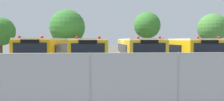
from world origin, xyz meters
TOP-DOWN VIEW (x-y plane):
  - ground_plane at (0.00, 0.00)m, footprint 160.00×160.00m
  - school_bus_0 at (-5.52, 0.18)m, footprint 2.69×9.77m
  - school_bus_1 at (-1.98, -0.06)m, footprint 2.63×10.11m
  - school_bus_2 at (1.89, 0.20)m, footprint 2.59×9.96m
  - school_bus_3 at (5.55, -0.02)m, footprint 2.70×9.67m
  - tree_0 at (-12.80, 7.60)m, footprint 3.31×3.31m
  - tree_1 at (-5.18, 7.87)m, footprint 4.20×4.20m
  - tree_2 at (4.77, 9.41)m, footprint 3.43×3.43m
  - tree_3 at (12.82, 8.09)m, footprint 3.56×3.56m
  - chainlink_fence at (0.09, -9.87)m, footprint 16.20×0.07m

SIDE VIEW (x-z plane):
  - ground_plane at x=0.00m, z-range 0.00..0.00m
  - chainlink_fence at x=0.09m, z-range 0.04..2.08m
  - school_bus_1 at x=-1.98m, z-range 0.07..2.79m
  - school_bus_3 at x=5.55m, z-range 0.07..2.79m
  - school_bus_2 at x=1.89m, z-range 0.07..2.80m
  - school_bus_0 at x=-5.52m, z-range 0.07..2.82m
  - tree_0 at x=-12.80m, z-range 0.91..6.03m
  - tree_1 at x=-5.18m, z-range 1.00..7.09m
  - tree_3 at x=12.82m, z-range 1.20..6.96m
  - tree_2 at x=4.77m, z-range 1.27..7.35m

